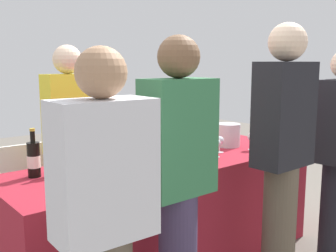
% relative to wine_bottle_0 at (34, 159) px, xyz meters
% --- Properties ---
extents(tasting_table, '(2.39, 0.80, 0.80)m').
position_rel_wine_bottle_0_xyz_m(tasting_table, '(0.91, -0.19, -0.51)').
color(tasting_table, maroon).
rests_on(tasting_table, ground_plane).
extents(wine_bottle_0, '(0.08, 0.08, 0.30)m').
position_rel_wine_bottle_0_xyz_m(wine_bottle_0, '(0.00, 0.00, 0.00)').
color(wine_bottle_0, black).
rests_on(wine_bottle_0, tasting_table).
extents(wine_bottle_1, '(0.08, 0.08, 0.32)m').
position_rel_wine_bottle_0_xyz_m(wine_bottle_1, '(0.18, -0.05, 0.01)').
color(wine_bottle_1, black).
rests_on(wine_bottle_1, tasting_table).
extents(wine_bottle_2, '(0.07, 0.07, 0.33)m').
position_rel_wine_bottle_0_xyz_m(wine_bottle_2, '(0.73, -0.11, 0.01)').
color(wine_bottle_2, black).
rests_on(wine_bottle_2, tasting_table).
extents(wine_bottle_3, '(0.07, 0.07, 0.31)m').
position_rel_wine_bottle_0_xyz_m(wine_bottle_3, '(0.88, -0.12, 0.00)').
color(wine_bottle_3, black).
rests_on(wine_bottle_3, tasting_table).
extents(wine_glass_0, '(0.06, 0.06, 0.14)m').
position_rel_wine_bottle_0_xyz_m(wine_glass_0, '(0.27, -0.35, -0.01)').
color(wine_glass_0, silver).
rests_on(wine_glass_0, tasting_table).
extents(wine_glass_1, '(0.06, 0.06, 0.14)m').
position_rel_wine_bottle_0_xyz_m(wine_glass_1, '(0.80, -0.32, -0.01)').
color(wine_glass_1, silver).
rests_on(wine_glass_1, tasting_table).
extents(wine_glass_2, '(0.07, 0.07, 0.14)m').
position_rel_wine_bottle_0_xyz_m(wine_glass_2, '(0.99, -0.41, -0.01)').
color(wine_glass_2, silver).
rests_on(wine_glass_2, tasting_table).
extents(wine_glass_3, '(0.07, 0.07, 0.14)m').
position_rel_wine_bottle_0_xyz_m(wine_glass_3, '(1.24, -0.36, -0.01)').
color(wine_glass_3, silver).
rests_on(wine_glass_3, tasting_table).
extents(wine_glass_4, '(0.07, 0.07, 0.13)m').
position_rel_wine_bottle_0_xyz_m(wine_glass_4, '(1.38, -0.26, -0.02)').
color(wine_glass_4, silver).
rests_on(wine_glass_4, tasting_table).
extents(wine_glass_5, '(0.07, 0.07, 0.14)m').
position_rel_wine_bottle_0_xyz_m(wine_glass_5, '(1.65, -0.37, -0.01)').
color(wine_glass_5, silver).
rests_on(wine_glass_5, tasting_table).
extents(ice_bucket, '(0.20, 0.20, 0.19)m').
position_rel_wine_bottle_0_xyz_m(ice_bucket, '(1.62, -0.14, -0.02)').
color(ice_bucket, silver).
rests_on(ice_bucket, tasting_table).
extents(server_pouring, '(0.37, 0.22, 1.63)m').
position_rel_wine_bottle_0_xyz_m(server_pouring, '(0.46, 0.45, -0.02)').
color(server_pouring, brown).
rests_on(server_pouring, ground_plane).
extents(guest_0, '(0.42, 0.24, 1.56)m').
position_rel_wine_bottle_0_xyz_m(guest_0, '(-0.08, -0.98, -0.07)').
color(guest_0, brown).
rests_on(guest_0, ground_plane).
extents(guest_1, '(0.39, 0.22, 1.63)m').
position_rel_wine_bottle_0_xyz_m(guest_1, '(0.45, -0.83, -0.02)').
color(guest_1, '#3F3351').
rests_on(guest_1, ground_plane).
extents(guest_2, '(0.39, 0.23, 1.73)m').
position_rel_wine_bottle_0_xyz_m(guest_2, '(1.21, -0.95, 0.04)').
color(guest_2, brown).
rests_on(guest_2, ground_plane).
extents(menu_board, '(0.52, 0.04, 0.85)m').
position_rel_wine_bottle_0_xyz_m(menu_board, '(0.19, 0.79, -0.48)').
color(menu_board, white).
rests_on(menu_board, ground_plane).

